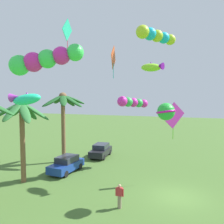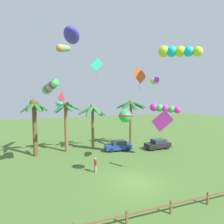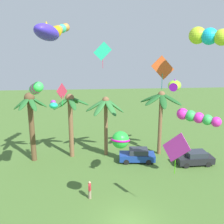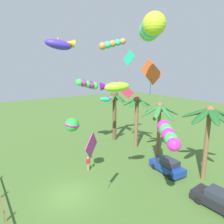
{
  "view_description": "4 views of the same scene",
  "coord_description": "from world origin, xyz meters",
  "views": [
    {
      "loc": [
        -16.98,
        -0.43,
        7.42
      ],
      "look_at": [
        -0.92,
        4.65,
        6.11
      ],
      "focal_mm": 37.52,
      "sensor_mm": 36.0,
      "label": 1
    },
    {
      "loc": [
        -7.69,
        -15.14,
        7.98
      ],
      "look_at": [
        -0.19,
        5.7,
        6.2
      ],
      "focal_mm": 29.89,
      "sensor_mm": 36.0,
      "label": 2
    },
    {
      "loc": [
        -2.63,
        -15.91,
        12.55
      ],
      "look_at": [
        -0.87,
        4.44,
        7.28
      ],
      "focal_mm": 41.46,
      "sensor_mm": 36.0,
      "label": 3
    },
    {
      "loc": [
        14.94,
        -5.97,
        10.95
      ],
      "look_at": [
        -0.66,
        5.18,
        6.77
      ],
      "focal_mm": 31.83,
      "sensor_mm": 36.0,
      "label": 4
    }
  ],
  "objects": [
    {
      "name": "kite_tube_5",
      "position": [
        6.65,
        2.6,
        13.14
      ],
      "size": [
        3.85,
        3.57,
        1.5
      ],
      "color": "#B6DE27"
    },
    {
      "name": "kite_tube_1",
      "position": [
        6.5,
        4.84,
        6.55
      ],
      "size": [
        3.23,
        2.7,
        1.23
      ],
      "color": "#EE2AB6"
    },
    {
      "name": "parked_car_0",
      "position": [
        8.55,
        9.04,
        0.75
      ],
      "size": [
        3.95,
        1.84,
        1.51
      ],
      "color": "black",
      "rests_on": "ground"
    },
    {
      "name": "kite_diamond_8",
      "position": [
        -1.42,
        7.9,
        12.02
      ],
      "size": [
        1.68,
        0.15,
        2.34
      ],
      "color": "#20BA89"
    },
    {
      "name": "kite_tube_4",
      "position": [
        -7.14,
        6.12,
        9.05
      ],
      "size": [
        1.72,
        3.46,
        1.51
      ],
      "color": "#39E652"
    },
    {
      "name": "spectator_0",
      "position": [
        -2.83,
        3.53,
        0.81
      ],
      "size": [
        0.26,
        0.55,
        1.59
      ],
      "color": "gray",
      "rests_on": "ground"
    },
    {
      "name": "kite_diamond_10",
      "position": [
        3.61,
        5.96,
        10.67
      ],
      "size": [
        2.09,
        0.28,
        2.93
      ],
      "color": "#E15424"
    },
    {
      "name": "parked_car_1",
      "position": [
        2.46,
        10.27,
        0.75
      ],
      "size": [
        4.05,
        2.09,
        1.51
      ],
      "color": "navy",
      "rests_on": "ground"
    },
    {
      "name": "kite_diamond_11",
      "position": [
        3.31,
        0.55,
        5.57
      ],
      "size": [
        1.46,
        1.77,
        3.13
      ],
      "color": "#C531A8"
    },
    {
      "name": "kite_fish_3",
      "position": [
        -6.07,
        8.06,
        7.14
      ],
      "size": [
        1.07,
        1.95,
        0.85
      ],
      "color": "#21E3A2"
    },
    {
      "name": "palm_tree_3",
      "position": [
        -0.92,
        12.5,
        5.48
      ],
      "size": [
        4.53,
        4.41,
        7.0
      ],
      "color": "brown",
      "rests_on": "ground"
    },
    {
      "name": "kite_ball_7",
      "position": [
        -0.59,
        0.86,
        6.2
      ],
      "size": [
        1.76,
        1.76,
        1.21
      ],
      "color": "green"
    },
    {
      "name": "kite_fish_9",
      "position": [
        3.55,
        2.42,
        9.72
      ],
      "size": [
        1.61,
        2.28,
        0.91
      ],
      "color": "#93EE29"
    },
    {
      "name": "ground_plane",
      "position": [
        0.0,
        0.0,
        0.0
      ],
      "size": [
        120.0,
        120.0,
        0.0
      ],
      "primitive_type": "plane",
      "color": "#476B2D"
    },
    {
      "name": "palm_tree_1",
      "position": [
        5.45,
        12.19,
        6.08
      ],
      "size": [
        4.83,
        4.91,
        7.58
      ],
      "color": "brown",
      "rests_on": "ground"
    }
  ]
}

